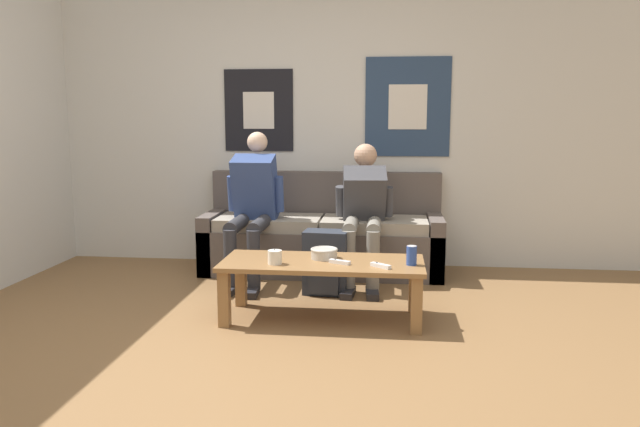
% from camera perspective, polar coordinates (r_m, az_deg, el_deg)
% --- Properties ---
extents(ground_plane, '(18.00, 18.00, 0.00)m').
position_cam_1_polar(ground_plane, '(3.59, -7.85, -12.89)').
color(ground_plane, brown).
extents(wall_back, '(10.00, 0.07, 2.55)m').
position_cam_1_polar(wall_back, '(5.62, -2.18, 8.39)').
color(wall_back, silver).
rests_on(wall_back, ground_plane).
extents(couch, '(2.02, 0.67, 0.84)m').
position_cam_1_polar(couch, '(5.36, 0.25, -2.28)').
color(couch, '#564C47').
rests_on(couch, ground_plane).
extents(coffee_table, '(1.32, 0.56, 0.39)m').
position_cam_1_polar(coffee_table, '(4.09, 0.24, -5.21)').
color(coffee_table, olive).
rests_on(coffee_table, ground_plane).
extents(person_seated_adult, '(0.47, 0.89, 1.20)m').
position_cam_1_polar(person_seated_adult, '(5.05, -6.21, 1.03)').
color(person_seated_adult, '#2D2D33').
rests_on(person_seated_adult, ground_plane).
extents(person_seated_teen, '(0.47, 0.94, 1.10)m').
position_cam_1_polar(person_seated_teen, '(4.98, 4.00, 0.57)').
color(person_seated_teen, gray).
rests_on(person_seated_teen, ground_plane).
extents(backpack, '(0.34, 0.25, 0.48)m').
position_cam_1_polar(backpack, '(4.69, 0.53, -4.63)').
color(backpack, '#282D38').
rests_on(backpack, ground_plane).
extents(ceramic_bowl, '(0.18, 0.18, 0.07)m').
position_cam_1_polar(ceramic_bowl, '(4.14, 0.38, -3.61)').
color(ceramic_bowl, '#B7B2A8').
rests_on(ceramic_bowl, coffee_table).
extents(pillar_candle, '(0.09, 0.09, 0.10)m').
position_cam_1_polar(pillar_candle, '(4.00, -4.15, -4.01)').
color(pillar_candle, silver).
rests_on(pillar_candle, coffee_table).
extents(drink_can_blue, '(0.07, 0.07, 0.12)m').
position_cam_1_polar(drink_can_blue, '(4.00, 8.37, -3.82)').
color(drink_can_blue, '#28479E').
rests_on(drink_can_blue, coffee_table).
extents(game_controller_near_left, '(0.13, 0.12, 0.03)m').
position_cam_1_polar(game_controller_near_left, '(3.92, 5.57, -4.77)').
color(game_controller_near_left, white).
rests_on(game_controller_near_left, coffee_table).
extents(game_controller_near_right, '(0.15, 0.09, 0.03)m').
position_cam_1_polar(game_controller_near_right, '(4.00, 1.81, -4.45)').
color(game_controller_near_right, white).
rests_on(game_controller_near_right, coffee_table).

